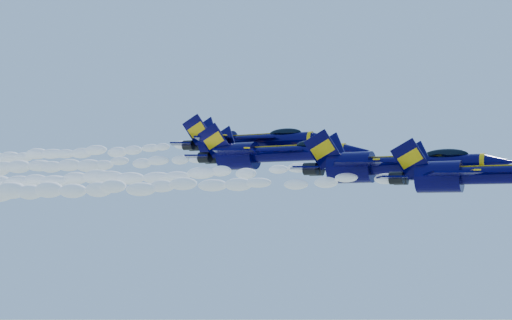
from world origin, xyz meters
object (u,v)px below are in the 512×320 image
at_px(jet_fourth, 247,141).
at_px(jet_lead, 482,175).
at_px(jet_third, 271,154).
at_px(jet_second, 391,165).

bearing_deg(jet_fourth, jet_lead, -33.25).
xyz_separation_m(jet_third, jet_fourth, (-5.62, 5.67, 2.04)).
distance_m(jet_lead, jet_fourth, 34.32).
distance_m(jet_third, jet_fourth, 8.24).
xyz_separation_m(jet_lead, jet_third, (-22.74, 12.92, 3.31)).
relative_size(jet_lead, jet_second, 0.89).
bearing_deg(jet_lead, jet_second, 152.99).
relative_size(jet_lead, jet_fourth, 0.82).
bearing_deg(jet_third, jet_fourth, 134.71).
bearing_deg(jet_third, jet_second, -30.87).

